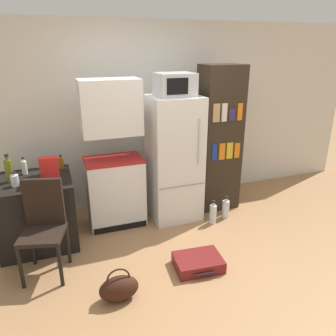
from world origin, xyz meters
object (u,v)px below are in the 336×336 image
object	(u,v)px
refrigerator	(174,159)
microwave	(175,84)
water_bottle_middle	(226,209)
suitcase_large_flat	(198,262)
chair	(44,220)
bottle_olive_oil	(9,170)
water_bottle_front	(213,214)
bowl	(50,169)
kitchen_hutch	(114,161)
cereal_box	(50,171)
bookshelf	(219,139)
side_table	(38,212)
bottle_milk_white	(24,167)
handbag	(119,288)
bottle_clear_short	(15,180)
bottle_amber_beer	(61,163)

from	to	relation	value
refrigerator	microwave	size ratio (longest dim) A/B	3.63
water_bottle_middle	suitcase_large_flat	bearing A→B (deg)	-132.92
microwave	chair	distance (m)	2.10
bottle_olive_oil	water_bottle_front	world-z (taller)	bottle_olive_oil
bowl	chair	bearing A→B (deg)	-97.53
kitchen_hutch	cereal_box	bearing A→B (deg)	-154.21
cereal_box	chair	world-z (taller)	cereal_box
kitchen_hutch	bookshelf	size ratio (longest dim) A/B	0.93
bowl	water_bottle_front	bearing A→B (deg)	-15.77
side_table	bottle_milk_white	world-z (taller)	bottle_milk_white
bottle_olive_oil	cereal_box	size ratio (longest dim) A/B	1.05
side_table	bottle_olive_oil	size ratio (longest dim) A/B	2.58
side_table	bowl	world-z (taller)	bowl
bookshelf	bottle_olive_oil	bearing A→B (deg)	-176.22
refrigerator	chair	distance (m)	1.76
microwave	cereal_box	size ratio (longest dim) A/B	1.48
suitcase_large_flat	handbag	xyz separation A→B (m)	(-0.87, -0.18, 0.06)
water_bottle_middle	bookshelf	bearing A→B (deg)	81.79
handbag	water_bottle_middle	distance (m)	1.95
cereal_box	suitcase_large_flat	size ratio (longest dim) A/B	0.59
cereal_box	refrigerator	bearing A→B (deg)	10.96
water_bottle_front	water_bottle_middle	xyz separation A→B (m)	(0.23, 0.08, -0.01)
bottle_olive_oil	water_bottle_middle	bearing A→B (deg)	-4.93
water_bottle_middle	cereal_box	bearing A→B (deg)	179.71
kitchen_hutch	bottle_clear_short	xyz separation A→B (m)	(-1.09, -0.29, 0.01)
side_table	bottle_olive_oil	distance (m)	0.57
bowl	bottle_clear_short	bearing A→B (deg)	-132.76
chair	suitcase_large_flat	distance (m)	1.61
refrigerator	bookshelf	size ratio (longest dim) A/B	0.82
bottle_clear_short	suitcase_large_flat	distance (m)	2.09
water_bottle_middle	bottle_clear_short	bearing A→B (deg)	178.24
bottle_milk_white	bottle_amber_beer	world-z (taller)	bottle_milk_white
chair	handbag	size ratio (longest dim) A/B	2.70
side_table	bottle_clear_short	bearing A→B (deg)	-139.58
kitchen_hutch	bottle_amber_beer	size ratio (longest dim) A/B	10.86
bottle_milk_white	chair	distance (m)	0.85
refrigerator	bookshelf	bearing A→B (deg)	7.38
bottle_amber_beer	chair	bearing A→B (deg)	-106.10
bookshelf	bottle_olive_oil	xyz separation A→B (m)	(-2.60, -0.17, -0.05)
bottle_milk_white	water_bottle_middle	xyz separation A→B (m)	(2.41, -0.42, -0.75)
side_table	bookshelf	world-z (taller)	bookshelf
kitchen_hutch	refrigerator	distance (m)	0.77
bottle_milk_white	water_bottle_middle	distance (m)	2.56
cereal_box	bottle_olive_oil	bearing A→B (deg)	153.07
refrigerator	microwave	bearing A→B (deg)	-105.50
water_bottle_front	side_table	bearing A→B (deg)	172.04
bottle_clear_short	cereal_box	size ratio (longest dim) A/B	0.52
refrigerator	bookshelf	distance (m)	0.71
chair	refrigerator	bearing A→B (deg)	36.88
kitchen_hutch	bottle_milk_white	bearing A→B (deg)	176.98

